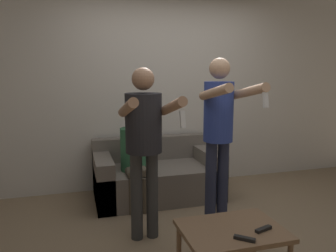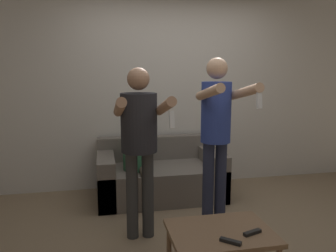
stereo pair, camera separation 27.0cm
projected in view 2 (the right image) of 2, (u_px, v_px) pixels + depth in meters
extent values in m
plane|color=#937A5B|center=(210.00, 243.00, 2.98)|extent=(14.00, 14.00, 0.00)
cube|color=silver|center=(171.00, 87.00, 4.40)|extent=(6.40, 0.06, 2.70)
cube|color=slate|center=(160.00, 181.00, 4.07)|extent=(1.52, 0.84, 0.40)
cube|color=slate|center=(156.00, 148.00, 4.34)|extent=(1.52, 0.16, 0.31)
cube|color=slate|center=(106.00, 178.00, 3.92)|extent=(0.20, 0.84, 0.57)
cube|color=slate|center=(211.00, 172.00, 4.18)|extent=(0.20, 0.84, 0.57)
cylinder|color=#383838|center=(132.00, 195.00, 3.03)|extent=(0.11, 0.11, 0.83)
cylinder|color=#383838|center=(148.00, 194.00, 3.06)|extent=(0.11, 0.11, 0.83)
cylinder|color=#232328|center=(139.00, 123.00, 2.94)|extent=(0.33, 0.33, 0.53)
sphere|color=#A87A5B|center=(138.00, 79.00, 2.87)|extent=(0.20, 0.20, 0.20)
cylinder|color=#A87A5B|center=(120.00, 108.00, 2.61)|extent=(0.08, 0.56, 0.21)
cylinder|color=#A87A5B|center=(165.00, 107.00, 2.68)|extent=(0.08, 0.56, 0.21)
cube|color=white|center=(172.00, 119.00, 2.43)|extent=(0.04, 0.06, 0.13)
cylinder|color=#282D47|center=(208.00, 187.00, 3.17)|extent=(0.11, 0.11, 0.89)
cylinder|color=#282D47|center=(220.00, 186.00, 3.20)|extent=(0.11, 0.11, 0.89)
cylinder|color=#2D429E|center=(216.00, 112.00, 3.07)|extent=(0.28, 0.28, 0.57)
sphere|color=tan|center=(217.00, 68.00, 3.00)|extent=(0.20, 0.20, 0.20)
cylinder|color=tan|center=(209.00, 92.00, 2.75)|extent=(0.08, 0.55, 0.18)
cylinder|color=tan|center=(245.00, 92.00, 2.81)|extent=(0.08, 0.55, 0.18)
cube|color=white|center=(259.00, 100.00, 2.56)|extent=(0.04, 0.05, 0.13)
cylinder|color=brown|center=(133.00, 195.00, 3.61)|extent=(0.11, 0.11, 0.40)
cylinder|color=brown|center=(146.00, 194.00, 3.64)|extent=(0.11, 0.11, 0.40)
cylinder|color=brown|center=(132.00, 171.00, 3.73)|extent=(0.11, 0.32, 0.11)
cylinder|color=brown|center=(144.00, 170.00, 3.75)|extent=(0.11, 0.32, 0.11)
cylinder|color=#337047|center=(136.00, 149.00, 3.86)|extent=(0.31, 0.31, 0.50)
sphere|color=#A87A5B|center=(136.00, 118.00, 3.80)|extent=(0.20, 0.20, 0.20)
cube|color=#846042|center=(221.00, 233.00, 2.42)|extent=(0.76, 0.56, 0.04)
cylinder|color=#846042|center=(169.00, 245.00, 2.62)|extent=(0.04, 0.04, 0.35)
cylinder|color=#846042|center=(248.00, 237.00, 2.75)|extent=(0.04, 0.04, 0.35)
cube|color=black|center=(230.00, 241.00, 2.24)|extent=(0.14, 0.13, 0.02)
cube|color=black|center=(252.00, 232.00, 2.36)|extent=(0.15, 0.08, 0.02)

